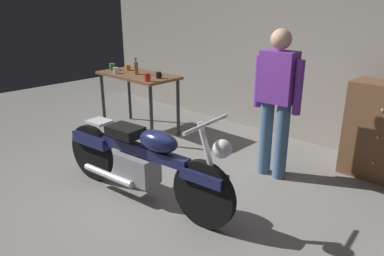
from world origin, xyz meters
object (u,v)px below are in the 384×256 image
object	(u,v)px
motorcycle	(142,160)
mug_red_diner	(147,77)
mug_white_ceramic	(116,70)
mug_orange_travel	(128,67)
bottle	(136,68)
person_standing	(277,98)
mug_green_speckled	(112,67)
mug_black_matte	(159,75)

from	to	relation	value
motorcycle	mug_red_diner	xyz separation A→B (m)	(-1.17, 1.08, 0.51)
motorcycle	mug_white_ceramic	world-z (taller)	motorcycle
mug_orange_travel	bottle	world-z (taller)	bottle
motorcycle	mug_orange_travel	bearing A→B (deg)	139.39
person_standing	bottle	xyz separation A→B (m)	(-2.31, -0.12, 0.07)
motorcycle	bottle	xyz separation A→B (m)	(-1.67, 1.28, 0.55)
mug_white_ceramic	mug_orange_travel	bearing A→B (deg)	106.34
mug_green_speckled	mug_black_matte	world-z (taller)	mug_green_speckled
motorcycle	person_standing	bearing A→B (deg)	59.38
mug_white_ceramic	mug_red_diner	bearing A→B (deg)	-2.54
person_standing	mug_white_ceramic	size ratio (longest dim) A/B	16.21
mug_red_diner	mug_white_ceramic	xyz separation A→B (m)	(-0.78, 0.03, -0.01)
motorcycle	mug_green_speckled	bearing A→B (deg)	144.77
mug_white_ceramic	mug_black_matte	bearing A→B (deg)	15.10
mug_orange_travel	mug_white_ceramic	bearing A→B (deg)	-73.66
mug_black_matte	bottle	bearing A→B (deg)	-175.77
mug_white_ceramic	bottle	xyz separation A→B (m)	(0.28, 0.17, 0.05)
mug_white_ceramic	bottle	world-z (taller)	bottle
person_standing	mug_black_matte	xyz separation A→B (m)	(-1.85, -0.08, 0.02)
person_standing	mug_green_speckled	size ratio (longest dim) A/B	13.79
mug_red_diner	mug_white_ceramic	distance (m)	0.78
bottle	mug_white_ceramic	bearing A→B (deg)	-149.31
mug_red_diner	bottle	distance (m)	0.54
mug_green_speckled	mug_orange_travel	bearing A→B (deg)	39.64
motorcycle	mug_black_matte	bearing A→B (deg)	126.44
mug_green_speckled	mug_white_ceramic	world-z (taller)	mug_green_speckled
person_standing	mug_red_diner	xyz separation A→B (m)	(-1.82, -0.32, 0.03)
mug_red_diner	mug_green_speckled	bearing A→B (deg)	171.10
mug_black_matte	mug_orange_travel	bearing A→B (deg)	173.99
mug_green_speckled	bottle	world-z (taller)	bottle
bottle	motorcycle	bearing A→B (deg)	-37.52
mug_red_diner	mug_black_matte	distance (m)	0.24
person_standing	mug_orange_travel	distance (m)	2.68
mug_black_matte	bottle	distance (m)	0.47
mug_orange_travel	mug_white_ceramic	xyz separation A→B (m)	(0.08, -0.29, 0.00)
motorcycle	mug_white_ceramic	xyz separation A→B (m)	(-1.95, 1.12, 0.50)
mug_black_matte	mug_orange_travel	size ratio (longest dim) A/B	1.03
mug_red_diner	mug_black_matte	size ratio (longest dim) A/B	1.02
motorcycle	bottle	size ratio (longest dim) A/B	9.07
motorcycle	mug_red_diner	size ratio (longest dim) A/B	19.79
person_standing	bottle	size ratio (longest dim) A/B	6.93
person_standing	mug_red_diner	distance (m)	1.84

